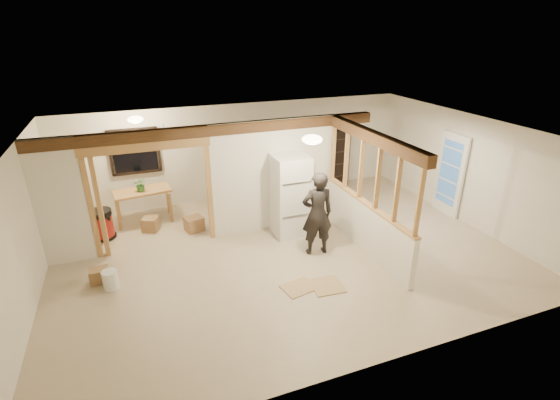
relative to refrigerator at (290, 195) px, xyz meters
name	(u,v)px	position (x,y,z in m)	size (l,w,h in m)	color
floor	(285,252)	(-0.43, -0.78, -0.91)	(9.00, 6.50, 0.01)	#BCA78C
ceiling	(286,133)	(-0.43, -0.78, 1.60)	(9.00, 6.50, 0.01)	white
wall_back	(240,152)	(-0.43, 2.47, 0.35)	(9.00, 0.01, 2.50)	white
wall_front	(380,291)	(-0.43, -4.03, 0.35)	(9.00, 0.01, 2.50)	white
wall_left	(20,236)	(-4.93, -0.78, 0.35)	(0.01, 6.50, 2.50)	white
wall_right	(467,170)	(4.07, -0.78, 0.35)	(0.01, 6.50, 2.50)	white
partition_left_stub	(60,203)	(-4.48, 0.42, 0.35)	(0.90, 0.12, 2.50)	silver
partition_center	(274,176)	(-0.23, 0.42, 0.35)	(2.80, 0.12, 2.50)	silver
doorway_frame	(153,198)	(-2.83, 0.42, 0.20)	(2.46, 0.14, 2.20)	tan
header_beam_back	(217,130)	(-1.43, 0.42, 1.48)	(7.00, 0.18, 0.22)	#51331C
header_beam_right	(373,137)	(1.17, -1.18, 1.48)	(0.18, 3.30, 0.22)	#51331C
pony_wall	(364,226)	(1.17, -1.18, -0.40)	(0.12, 3.20, 1.00)	silver
stud_partition	(369,173)	(1.17, -1.18, 0.76)	(0.14, 3.20, 1.32)	tan
window_back	(135,151)	(-3.03, 2.39, 0.65)	(1.12, 0.10, 1.10)	black
french_door	(450,175)	(3.99, -0.38, 0.10)	(0.12, 0.86, 2.00)	white
ceiling_dome_main	(312,139)	(-0.13, -1.28, 1.58)	(0.36, 0.36, 0.16)	#FFEABF
ceiling_dome_util	(135,119)	(-2.93, 1.52, 1.58)	(0.32, 0.32, 0.14)	#FFEABF
hanging_bulb	(165,139)	(-2.43, 0.82, 1.28)	(0.07, 0.07, 0.07)	#FFD88C
refrigerator	(290,195)	(0.00, 0.00, 0.00)	(0.74, 0.72, 1.80)	white
woman	(317,214)	(0.17, -0.99, -0.03)	(0.64, 0.42, 1.75)	black
work_table	(144,206)	(-3.00, 1.76, -0.50)	(1.26, 0.63, 0.79)	tan
potted_plant	(141,184)	(-3.00, 1.70, 0.05)	(0.29, 0.25, 0.32)	#265924
shop_vac	(102,224)	(-3.92, 1.21, -0.57)	(0.52, 0.52, 0.67)	maroon
bookshelf	(335,159)	(2.29, 2.26, -0.09)	(0.81, 0.27, 1.63)	black
bucket	(110,280)	(-3.76, -0.83, -0.73)	(0.27, 0.27, 0.34)	silver
box_util_a	(194,224)	(-2.00, 0.85, -0.74)	(0.39, 0.33, 0.33)	#967048
box_util_b	(150,224)	(-2.92, 1.23, -0.75)	(0.33, 0.33, 0.31)	#967048
box_front	(99,275)	(-3.96, -0.55, -0.77)	(0.33, 0.27, 0.27)	#967048
floor_panel_near	(327,286)	(-0.15, -2.15, -0.89)	(0.55, 0.55, 0.02)	tan
floor_panel_far	(299,288)	(-0.65, -2.02, -0.89)	(0.56, 0.45, 0.02)	tan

